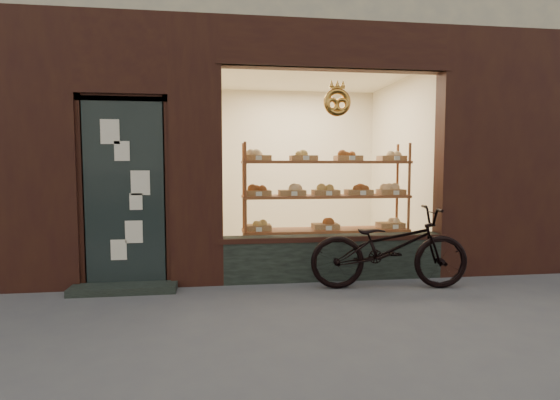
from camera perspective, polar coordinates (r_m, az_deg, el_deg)
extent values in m
plane|color=#444348|center=(3.49, 8.76, -19.28)|extent=(90.00, 90.00, 0.00)
cube|color=black|center=(5.48, 6.98, -7.42)|extent=(2.70, 0.25, 0.55)
cube|color=black|center=(5.24, -19.62, 0.92)|extent=(0.90, 0.04, 2.15)
cube|color=black|center=(5.25, -19.68, -10.82)|extent=(1.15, 0.35, 0.08)
torus|color=#C18432|center=(5.31, 7.47, 12.54)|extent=(0.33, 0.07, 0.33)
cube|color=brown|center=(5.93, 5.90, -8.72)|extent=(2.20, 0.45, 0.04)
cube|color=brown|center=(5.83, 5.94, -3.94)|extent=(2.20, 0.45, 0.03)
cube|color=brown|center=(5.79, 5.98, 0.48)|extent=(2.20, 0.45, 0.04)
cube|color=brown|center=(5.77, 6.01, 4.94)|extent=(2.20, 0.45, 0.04)
cylinder|color=brown|center=(5.45, -4.54, -1.35)|extent=(0.04, 0.04, 1.70)
cylinder|color=brown|center=(5.96, 16.46, -1.01)|extent=(0.04, 0.04, 1.70)
cylinder|color=brown|center=(5.84, -4.76, -0.96)|extent=(0.04, 0.04, 1.70)
cylinder|color=brown|center=(6.32, 15.01, -0.68)|extent=(0.04, 0.04, 1.70)
cube|color=brown|center=(5.68, -2.92, -3.61)|extent=(0.34, 0.24, 0.07)
sphere|color=olive|center=(5.67, -2.93, -2.76)|extent=(0.11, 0.11, 0.11)
cube|color=beige|center=(5.50, -2.76, -3.88)|extent=(0.07, 0.01, 0.05)
cube|color=brown|center=(5.83, 5.95, -3.43)|extent=(0.34, 0.24, 0.07)
sphere|color=brown|center=(5.82, 5.95, -2.60)|extent=(0.11, 0.11, 0.11)
cube|color=beige|center=(5.65, 6.39, -3.68)|extent=(0.07, 0.01, 0.05)
cube|color=brown|center=(6.10, 14.20, -3.18)|extent=(0.34, 0.24, 0.07)
sphere|color=#E4BA73|center=(6.09, 14.21, -2.39)|extent=(0.11, 0.11, 0.11)
cube|color=beige|center=(5.93, 14.86, -3.41)|extent=(0.08, 0.01, 0.05)
cube|color=brown|center=(5.64, -2.94, 0.92)|extent=(0.34, 0.24, 0.07)
sphere|color=brown|center=(5.63, -2.94, 1.79)|extent=(0.11, 0.11, 0.11)
cube|color=beige|center=(5.45, -2.78, 0.80)|extent=(0.07, 0.01, 0.06)
cube|color=brown|center=(5.69, 1.58, 0.96)|extent=(0.34, 0.24, 0.07)
sphere|color=#E4BA73|center=(5.69, 1.58, 1.82)|extent=(0.11, 0.11, 0.11)
cube|color=beige|center=(5.51, 1.89, 0.84)|extent=(0.07, 0.01, 0.06)
cube|color=brown|center=(5.78, 5.98, 0.99)|extent=(0.34, 0.24, 0.07)
sphere|color=olive|center=(5.78, 5.99, 1.84)|extent=(0.11, 0.11, 0.11)
cube|color=beige|center=(5.60, 6.43, 0.88)|extent=(0.07, 0.01, 0.06)
cube|color=brown|center=(5.91, 10.23, 1.02)|extent=(0.34, 0.24, 0.07)
sphere|color=brown|center=(5.90, 10.24, 1.84)|extent=(0.11, 0.11, 0.11)
cube|color=beige|center=(5.73, 10.80, 0.91)|extent=(0.07, 0.01, 0.06)
cube|color=brown|center=(6.06, 14.28, 1.04)|extent=(0.34, 0.24, 0.07)
sphere|color=#E4BA73|center=(6.06, 14.29, 1.84)|extent=(0.11, 0.11, 0.11)
cube|color=beige|center=(5.89, 14.95, 0.93)|extent=(0.08, 0.01, 0.06)
cube|color=brown|center=(5.63, -2.96, 5.50)|extent=(0.34, 0.24, 0.07)
sphere|color=#E4BA73|center=(5.63, -2.96, 6.37)|extent=(0.11, 0.11, 0.11)
cube|color=beige|center=(5.44, -2.79, 5.54)|extent=(0.07, 0.01, 0.06)
cube|color=brown|center=(5.71, 3.08, 5.49)|extent=(0.34, 0.24, 0.07)
sphere|color=olive|center=(5.71, 3.08, 6.34)|extent=(0.11, 0.11, 0.11)
cube|color=beige|center=(5.53, 3.44, 5.52)|extent=(0.08, 0.01, 0.06)
cube|color=brown|center=(5.85, 8.89, 5.41)|extent=(0.34, 0.24, 0.07)
sphere|color=brown|center=(5.85, 8.90, 6.25)|extent=(0.11, 0.11, 0.11)
cube|color=beige|center=(5.67, 9.42, 5.44)|extent=(0.07, 0.01, 0.06)
cube|color=brown|center=(6.05, 14.36, 5.30)|extent=(0.34, 0.24, 0.07)
sphere|color=#E4BA73|center=(6.05, 14.38, 6.10)|extent=(0.11, 0.11, 0.11)
cube|color=beige|center=(5.88, 15.04, 5.31)|extent=(0.08, 0.01, 0.06)
imported|color=black|center=(5.16, 14.06, -6.04)|extent=(1.85, 0.83, 0.94)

